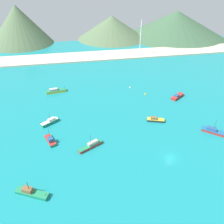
# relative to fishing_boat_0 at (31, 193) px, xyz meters

# --- Properties ---
(ground) EXTENTS (260.00, 280.00, 0.50)m
(ground) POSITION_rel_fishing_boat_0_xyz_m (47.88, 36.50, -1.10)
(ground) COLOR teal
(fishing_boat_0) EXTENTS (10.58, 6.77, 5.35)m
(fishing_boat_0) POSITION_rel_fishing_boat_0_xyz_m (0.00, 0.00, 0.00)
(fishing_boat_0) COLOR #198466
(fishing_boat_0) RESTS_ON ground
(fishing_boat_1) EXTENTS (11.30, 4.61, 2.67)m
(fishing_boat_1) POSITION_rel_fishing_boat_0_xyz_m (5.65, 67.00, 0.07)
(fishing_boat_1) COLOR gold
(fishing_boat_1) RESTS_ON ground
(fishing_boat_2) EXTENTS (9.24, 8.53, 6.48)m
(fishing_boat_2) POSITION_rel_fishing_boat_0_xyz_m (71.73, 16.66, 0.01)
(fishing_boat_2) COLOR red
(fishing_boat_2) RESTS_ON ground
(fishing_boat_3) EXTENTS (8.87, 7.37, 2.68)m
(fishing_boat_3) POSITION_rel_fishing_boat_0_xyz_m (70.21, 47.97, -0.05)
(fishing_boat_3) COLOR red
(fishing_boat_3) RESTS_ON ground
(fishing_boat_4) EXTENTS (10.05, 6.44, 6.20)m
(fishing_boat_4) POSITION_rel_fishing_boat_0_xyz_m (20.09, 17.64, -0.02)
(fishing_boat_4) COLOR red
(fishing_boat_4) RESTS_ON ground
(fishing_boat_5) EXTENTS (7.85, 6.21, 5.45)m
(fishing_boat_5) POSITION_rel_fishing_boat_0_xyz_m (3.88, 36.73, 0.06)
(fishing_boat_5) COLOR #198466
(fishing_boat_5) RESTS_ON ground
(fishing_boat_6) EXTENTS (8.07, 4.77, 2.00)m
(fishing_boat_6) POSITION_rel_fishing_boat_0_xyz_m (50.76, 29.55, -0.12)
(fishing_boat_6) COLOR #232328
(fishing_boat_6) RESTS_ON ground
(fishing_boat_7) EXTENTS (5.12, 7.88, 6.47)m
(fishing_boat_7) POSITION_rel_fishing_boat_0_xyz_m (4.60, 23.74, 0.01)
(fishing_boat_7) COLOR #198466
(fishing_boat_7) RESTS_ON ground
(buoy_0) EXTENTS (1.09, 1.09, 1.09)m
(buoy_0) POSITION_rel_fishing_boat_0_xyz_m (54.49, 54.62, -0.66)
(buoy_0) COLOR gold
(buoy_0) RESTS_ON ground
(buoy_1) EXTENTS (1.02, 1.02, 1.02)m
(buoy_1) POSITION_rel_fishing_boat_0_xyz_m (48.38, 64.43, -0.67)
(buoy_1) COLOR silver
(buoy_1) RESTS_ON ground
(beach_strip) EXTENTS (247.00, 22.99, 1.20)m
(beach_strip) POSITION_rel_fishing_boat_0_xyz_m (47.88, 123.72, -0.25)
(beach_strip) COLOR beige
(beach_strip) RESTS_ON ground
(hill_west) EXTENTS (58.19, 58.19, 33.81)m
(hill_west) POSITION_rel_fishing_boat_0_xyz_m (-27.35, 174.84, 16.06)
(hill_west) COLOR #56704C
(hill_west) RESTS_ON ground
(hill_central) EXTENTS (69.51, 69.51, 21.59)m
(hill_central) POSITION_rel_fishing_boat_0_xyz_m (59.86, 179.35, 9.95)
(hill_central) COLOR #56704C
(hill_central) RESTS_ON ground
(hill_east) EXTENTS (101.01, 101.01, 24.97)m
(hill_east) POSITION_rel_fishing_boat_0_xyz_m (126.67, 174.41, 11.64)
(hill_east) COLOR #3D6042
(hill_east) RESTS_ON ground
(radio_tower) EXTENTS (2.74, 2.19, 27.40)m
(radio_tower) POSITION_rel_fishing_boat_0_xyz_m (71.20, 119.63, 13.13)
(radio_tower) COLOR silver
(radio_tower) RESTS_ON ground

